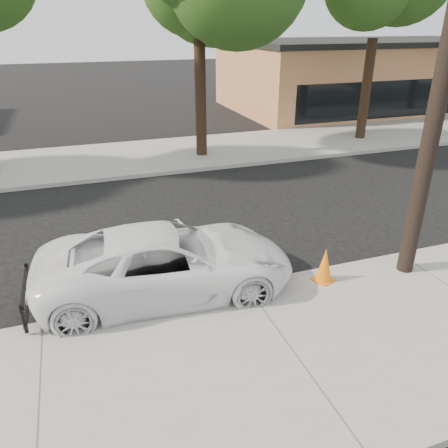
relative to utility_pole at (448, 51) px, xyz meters
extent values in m
plane|color=black|center=(-3.60, 2.70, -4.70)|extent=(120.00, 120.00, 0.00)
cube|color=gray|center=(-3.60, -1.60, -4.62)|extent=(90.00, 4.40, 0.15)
cube|color=gray|center=(-3.60, 11.20, -4.62)|extent=(90.00, 5.00, 0.15)
cube|color=#9E9B93|center=(-3.60, 0.60, -4.62)|extent=(90.00, 0.12, 0.16)
cube|color=#BA7D4D|center=(12.40, 18.70, -2.70)|extent=(18.00, 10.00, 4.00)
cylinder|color=black|center=(0.00, 0.00, -0.05)|extent=(0.34, 0.34, 9.00)
cylinder|color=black|center=(-1.60, 10.50, -2.17)|extent=(0.44, 0.44, 4.75)
cylinder|color=black|center=(6.40, 10.80, -2.35)|extent=(0.44, 0.44, 4.40)
sphere|color=#1D4814|center=(6.40, 10.80, 1.30)|extent=(4.35, 4.35, 4.35)
imported|color=white|center=(-5.14, 1.08, -3.98)|extent=(5.35, 2.79, 1.44)
cube|color=orange|center=(-1.96, 0.20, -4.54)|extent=(0.51, 0.51, 0.02)
cone|color=orange|center=(-1.96, 0.20, -4.17)|extent=(0.45, 0.45, 0.76)
camera|label=1|loc=(-6.59, -6.63, 0.47)|focal=35.00mm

